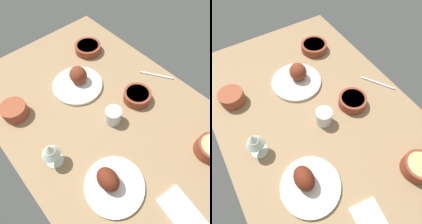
% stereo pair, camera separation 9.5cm
% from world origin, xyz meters
% --- Properties ---
extents(dining_table, '(1.40, 0.90, 0.04)m').
position_xyz_m(dining_table, '(0.00, 0.00, 0.02)').
color(dining_table, '#937551').
rests_on(dining_table, ground).
extents(plate_near_viewer, '(0.26, 0.26, 0.10)m').
position_xyz_m(plate_near_viewer, '(-0.23, 0.02, 0.07)').
color(plate_near_viewer, silver).
rests_on(plate_near_viewer, dining_table).
extents(plate_center_main, '(0.23, 0.23, 0.10)m').
position_xyz_m(plate_center_main, '(0.26, -0.20, 0.07)').
color(plate_center_main, silver).
rests_on(plate_center_main, dining_table).
extents(bowl_soup, '(0.13, 0.13, 0.05)m').
position_xyz_m(bowl_soup, '(0.04, 0.18, 0.07)').
color(bowl_soup, brown).
rests_on(bowl_soup, dining_table).
extents(bowl_sauce, '(0.15, 0.15, 0.05)m').
position_xyz_m(bowl_sauce, '(-0.40, 0.23, 0.06)').
color(bowl_sauce, brown).
rests_on(bowl_sauce, dining_table).
extents(bowl_pasta, '(0.12, 0.12, 0.06)m').
position_xyz_m(bowl_pasta, '(0.43, 0.20, 0.07)').
color(bowl_pasta, brown).
rests_on(bowl_pasta, dining_table).
extents(bowl_onions, '(0.12, 0.12, 0.06)m').
position_xyz_m(bowl_onions, '(-0.28, -0.31, 0.07)').
color(bowl_onions, brown).
rests_on(bowl_onions, dining_table).
extents(wine_glass, '(0.08, 0.08, 0.14)m').
position_xyz_m(wine_glass, '(0.03, -0.31, 0.14)').
color(wine_glass, silver).
rests_on(wine_glass, dining_table).
extents(water_tumbler, '(0.08, 0.08, 0.08)m').
position_xyz_m(water_tumbler, '(0.05, 0.01, 0.08)').
color(water_tumbler, silver).
rests_on(water_tumbler, dining_table).
extents(spoon_loose, '(0.16, 0.10, 0.01)m').
position_xyz_m(spoon_loose, '(0.00, 0.38, 0.04)').
color(spoon_loose, silver).
rests_on(spoon_loose, dining_table).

